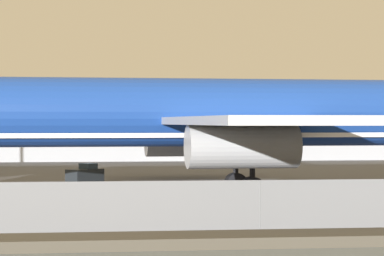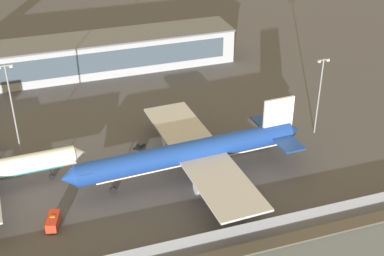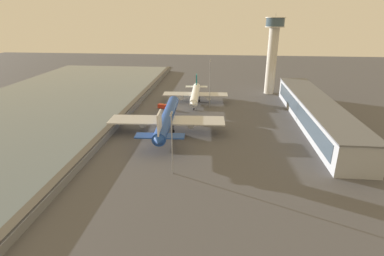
# 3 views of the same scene
# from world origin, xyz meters

# --- Properties ---
(ground_plane) EXTENTS (500.00, 500.00, 0.00)m
(ground_plane) POSITION_xyz_m (0.00, 0.00, 0.00)
(ground_plane) COLOR #4C4C51
(shoreline_seawall) EXTENTS (320.00, 3.00, 0.50)m
(shoreline_seawall) POSITION_xyz_m (0.00, -20.50, 0.25)
(shoreline_seawall) COLOR #474238
(shoreline_seawall) RESTS_ON ground
(perimeter_fence) EXTENTS (280.00, 0.10, 2.58)m
(perimeter_fence) POSITION_xyz_m (0.00, -16.00, 1.29)
(perimeter_fence) COLOR slate
(perimeter_fence) RESTS_ON ground
(cargo_jet_blue) EXTENTS (56.54, 48.83, 15.55)m
(cargo_jet_blue) POSITION_xyz_m (0.79, 6.35, 5.93)
(cargo_jet_blue) COLOR #193D93
(cargo_jet_blue) RESTS_ON ground
(baggage_tug) EXTENTS (3.45, 3.33, 1.80)m
(baggage_tug) POSITION_xyz_m (-8.17, 20.21, 0.81)
(baggage_tug) COLOR #1E2328
(baggage_tug) RESTS_ON ground
(terminal_building) EXTENTS (97.92, 15.14, 11.24)m
(terminal_building) POSITION_xyz_m (-13.82, 71.42, 5.63)
(terminal_building) COLOR #9EA3AD
(terminal_building) RESTS_ON ground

